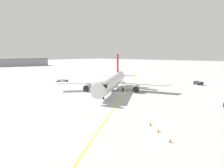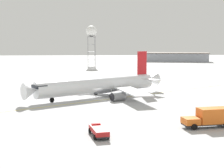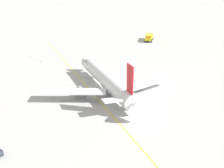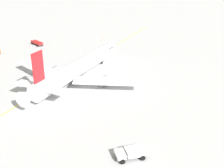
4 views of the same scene
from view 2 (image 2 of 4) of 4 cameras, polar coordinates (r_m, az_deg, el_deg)
ground_plane at (r=83.38m, az=-2.31°, el=-2.41°), size 600.00×600.00×0.00m
airliner_main at (r=85.23m, az=-2.09°, el=-0.30°), size 30.86×35.26×11.19m
ops_pickup_truck at (r=49.78m, az=-2.21°, el=-7.79°), size 5.78×2.95×1.41m
catering_truck_truck at (r=57.02m, az=16.17°, el=-5.29°), size 3.64×8.44×3.10m
pushback_tug_truck at (r=117.57m, az=0.38°, el=0.69°), size 3.67×5.20×1.30m
radar_tower at (r=198.36m, az=-3.46°, el=8.60°), size 6.25×6.25×23.36m
terminal_shed at (r=255.45m, az=10.68°, el=4.44°), size 29.57×49.16×6.59m
taxiway_centreline at (r=83.83m, az=0.86°, el=-2.35°), size 74.54×115.66×0.01m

